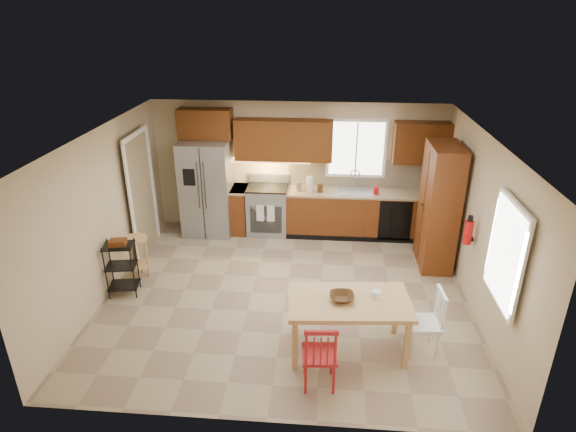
% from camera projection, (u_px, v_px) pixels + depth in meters
% --- Properties ---
extents(floor, '(5.50, 5.50, 0.00)m').
position_uv_depth(floor, '(287.00, 294.00, 7.46)').
color(floor, tan).
rests_on(floor, ground).
extents(ceiling, '(5.50, 5.00, 0.02)m').
position_uv_depth(ceiling, '(286.00, 136.00, 6.44)').
color(ceiling, silver).
rests_on(ceiling, ground).
extents(wall_back, '(5.50, 0.02, 2.50)m').
position_uv_depth(wall_back, '(298.00, 167.00, 9.23)').
color(wall_back, '#CCB793').
rests_on(wall_back, ground).
extents(wall_front, '(5.50, 0.02, 2.50)m').
position_uv_depth(wall_front, '(264.00, 327.00, 4.67)').
color(wall_front, '#CCB793').
rests_on(wall_front, ground).
extents(wall_left, '(0.02, 5.00, 2.50)m').
position_uv_depth(wall_left, '(103.00, 215.00, 7.16)').
color(wall_left, '#CCB793').
rests_on(wall_left, ground).
extents(wall_right, '(0.02, 5.00, 2.50)m').
position_uv_depth(wall_right, '(481.00, 228.00, 6.74)').
color(wall_right, '#CCB793').
rests_on(wall_right, ground).
extents(refrigerator, '(0.92, 0.75, 1.82)m').
position_uv_depth(refrigerator, '(207.00, 188.00, 9.15)').
color(refrigerator, gray).
rests_on(refrigerator, floor).
extents(range_stove, '(0.76, 0.63, 0.92)m').
position_uv_depth(range_stove, '(268.00, 210.00, 9.30)').
color(range_stove, gray).
rests_on(range_stove, floor).
extents(base_cabinet_narrow, '(0.30, 0.60, 0.90)m').
position_uv_depth(base_cabinet_narrow, '(240.00, 210.00, 9.36)').
color(base_cabinet_narrow, '#613012').
rests_on(base_cabinet_narrow, floor).
extents(base_cabinet_run, '(2.92, 0.60, 0.90)m').
position_uv_depth(base_cabinet_run, '(363.00, 214.00, 9.18)').
color(base_cabinet_run, '#613012').
rests_on(base_cabinet_run, floor).
extents(dishwasher, '(0.60, 0.02, 0.78)m').
position_uv_depth(dishwasher, '(395.00, 221.00, 8.87)').
color(dishwasher, black).
rests_on(dishwasher, floor).
extents(backsplash, '(2.92, 0.03, 0.55)m').
position_uv_depth(backsplash, '(365.00, 173.00, 9.15)').
color(backsplash, beige).
rests_on(backsplash, wall_back).
extents(upper_over_fridge, '(1.00, 0.35, 0.55)m').
position_uv_depth(upper_over_fridge, '(205.00, 124.00, 8.85)').
color(upper_over_fridge, '#55260E').
rests_on(upper_over_fridge, wall_back).
extents(upper_left_block, '(1.80, 0.35, 0.75)m').
position_uv_depth(upper_left_block, '(284.00, 140.00, 8.85)').
color(upper_left_block, '#55260E').
rests_on(upper_left_block, wall_back).
extents(upper_right_block, '(1.00, 0.35, 0.75)m').
position_uv_depth(upper_right_block, '(422.00, 143.00, 8.66)').
color(upper_right_block, '#55260E').
rests_on(upper_right_block, wall_back).
extents(window_back, '(1.12, 0.04, 1.12)m').
position_uv_depth(window_back, '(356.00, 148.00, 8.96)').
color(window_back, white).
rests_on(window_back, wall_back).
extents(sink, '(0.62, 0.46, 0.16)m').
position_uv_depth(sink, '(355.00, 193.00, 9.03)').
color(sink, gray).
rests_on(sink, base_cabinet_run).
extents(undercab_glow, '(1.60, 0.30, 0.01)m').
position_uv_depth(undercab_glow, '(268.00, 161.00, 9.01)').
color(undercab_glow, '#FFBF66').
rests_on(undercab_glow, wall_back).
extents(soap_bottle, '(0.09, 0.09, 0.19)m').
position_uv_depth(soap_bottle, '(376.00, 189.00, 8.85)').
color(soap_bottle, '#B50C0E').
rests_on(soap_bottle, base_cabinet_run).
extents(paper_towel, '(0.12, 0.12, 0.28)m').
position_uv_depth(paper_towel, '(310.00, 184.00, 8.97)').
color(paper_towel, silver).
rests_on(paper_towel, base_cabinet_run).
extents(canister_steel, '(0.11, 0.11, 0.18)m').
position_uv_depth(canister_steel, '(299.00, 186.00, 9.01)').
color(canister_steel, gray).
rests_on(canister_steel, base_cabinet_run).
extents(canister_wood, '(0.10, 0.10, 0.14)m').
position_uv_depth(canister_wood, '(320.00, 188.00, 8.96)').
color(canister_wood, '#4C2D14').
rests_on(canister_wood, base_cabinet_run).
extents(pantry, '(0.50, 0.95, 2.10)m').
position_uv_depth(pantry, '(439.00, 207.00, 7.94)').
color(pantry, '#613012').
rests_on(pantry, floor).
extents(fire_extinguisher, '(0.12, 0.12, 0.36)m').
position_uv_depth(fire_extinguisher, '(468.00, 232.00, 6.95)').
color(fire_extinguisher, '#B50C0E').
rests_on(fire_extinguisher, wall_right).
extents(window_right, '(0.04, 1.02, 1.32)m').
position_uv_depth(window_right, '(506.00, 254.00, 5.62)').
color(window_right, white).
rests_on(window_right, wall_right).
extents(doorway, '(0.04, 0.95, 2.10)m').
position_uv_depth(doorway, '(141.00, 195.00, 8.42)').
color(doorway, '#8C7A59').
rests_on(doorway, wall_left).
extents(dining_table, '(1.58, 0.97, 0.74)m').
position_uv_depth(dining_table, '(348.00, 326.00, 6.13)').
color(dining_table, tan).
rests_on(dining_table, floor).
extents(chair_red, '(0.45, 0.45, 0.89)m').
position_uv_depth(chair_red, '(319.00, 353.00, 5.53)').
color(chair_red, maroon).
rests_on(chair_red, floor).
extents(chair_white, '(0.45, 0.45, 0.89)m').
position_uv_depth(chair_white, '(424.00, 322.00, 6.07)').
color(chair_white, silver).
rests_on(chair_white, floor).
extents(table_bowl, '(0.33, 0.33, 0.08)m').
position_uv_depth(table_bowl, '(342.00, 300.00, 5.98)').
color(table_bowl, '#4C2D14').
rests_on(table_bowl, dining_table).
extents(table_jar, '(0.12, 0.12, 0.13)m').
position_uv_depth(table_jar, '(376.00, 296.00, 6.02)').
color(table_jar, silver).
rests_on(table_jar, dining_table).
extents(bar_stool, '(0.46, 0.46, 0.72)m').
position_uv_depth(bar_stool, '(139.00, 257.00, 7.80)').
color(bar_stool, tan).
rests_on(bar_stool, floor).
extents(utility_cart, '(0.49, 0.41, 0.88)m').
position_uv_depth(utility_cart, '(122.00, 269.00, 7.31)').
color(utility_cart, black).
rests_on(utility_cart, floor).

